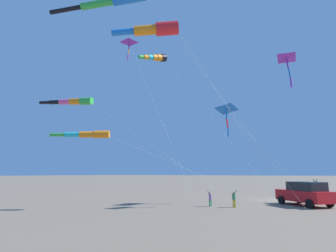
% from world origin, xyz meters
% --- Properties ---
extents(ground_plane, '(600.00, 600.00, 0.00)m').
position_xyz_m(ground_plane, '(0.00, 0.00, 0.00)').
color(ground_plane, '#756654').
extents(parked_car, '(4.22, 4.46, 1.85)m').
position_xyz_m(parked_car, '(-3.37, -2.32, 0.95)').
color(parked_car, red).
rests_on(parked_car, ground_plane).
extents(cooler_box, '(0.62, 0.42, 0.42)m').
position_xyz_m(cooler_box, '(-0.82, -1.94, 0.21)').
color(cooler_box, orange).
rests_on(cooler_box, ground_plane).
extents(person_adult_flyer, '(0.62, 0.50, 1.91)m').
position_xyz_m(person_adult_flyer, '(5.32, -2.79, 1.04)').
color(person_adult_flyer, '#3D7F51').
rests_on(person_adult_flyer, ground_plane).
extents(person_child_green_jacket, '(0.41, 0.38, 1.16)m').
position_xyz_m(person_child_green_jacket, '(-7.80, 3.84, 0.63)').
color(person_child_green_jacket, '#3D7F51').
rests_on(person_child_green_jacket, ground_plane).
extents(person_child_grey_jacket, '(0.49, 0.47, 1.36)m').
position_xyz_m(person_child_grey_jacket, '(5.19, -0.88, 0.74)').
color(person_child_grey_jacket, '#3D7F51').
rests_on(person_child_grey_jacket, ground_plane).
extents(person_bystander_far, '(0.36, 0.43, 1.29)m').
position_xyz_m(person_bystander_far, '(-7.31, 2.11, 0.70)').
color(person_bystander_far, gold).
rests_on(person_bystander_far, ground_plane).
extents(kite_delta_checkered_midright, '(6.49, 3.32, 14.19)m').
position_xyz_m(kite_delta_checkered_midright, '(-0.60, -1.63, 13.75)').
color(kite_delta_checkered_midright, purple).
rests_on(kite_delta_checkered_midright, ground_plane).
extents(kite_windsock_yellow_midlevel, '(18.13, 5.26, 10.35)m').
position_xyz_m(kite_windsock_yellow_midlevel, '(-16.92, 2.71, 9.85)').
color(kite_windsock_yellow_midlevel, red).
rests_on(kite_windsock_yellow_midlevel, ground_plane).
extents(kite_windsock_striped_overhead, '(10.49, 16.07, 16.39)m').
position_xyz_m(kite_windsock_striped_overhead, '(-14.18, 8.83, 15.70)').
color(kite_windsock_striped_overhead, blue).
rests_on(kite_windsock_striped_overhead, ground_plane).
extents(kite_windsock_small_distant, '(12.65, 12.94, 5.74)m').
position_xyz_m(kite_windsock_small_distant, '(-13.86, 11.03, 5.42)').
color(kite_windsock_small_distant, orange).
rests_on(kite_windsock_small_distant, ground_plane).
extents(kite_delta_long_streamer_left, '(10.81, 6.13, 8.19)m').
position_xyz_m(kite_delta_long_streamer_left, '(-6.78, 2.59, 7.75)').
color(kite_delta_long_streamer_left, blue).
rests_on(kite_delta_long_streamer_left, ground_plane).
extents(kite_windsock_long_streamer_right, '(3.68, 18.09, 9.18)m').
position_xyz_m(kite_windsock_long_streamer_right, '(-12.74, 14.78, 8.87)').
color(kite_windsock_long_streamer_right, green).
rests_on(kite_windsock_long_streamer_right, ground_plane).
extents(kite_windsock_blue_topmost, '(5.06, 11.30, 15.07)m').
position_xyz_m(kite_windsock_blue_topmost, '(-6.68, 9.91, 14.34)').
color(kite_windsock_blue_topmost, black).
rests_on(kite_windsock_blue_topmost, ground_plane).
extents(kite_delta_teal_far_right, '(1.57, 8.39, 15.60)m').
position_xyz_m(kite_delta_teal_far_right, '(-9.17, 11.43, 15.32)').
color(kite_delta_teal_far_right, purple).
rests_on(kite_delta_teal_far_right, ground_plane).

